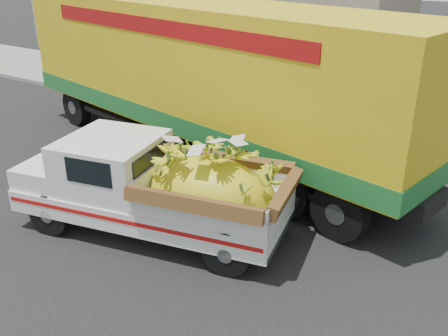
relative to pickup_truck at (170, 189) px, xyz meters
The scene contains 6 objects.
ground 1.49m from the pickup_truck, 139.59° to the right, with size 100.00×100.00×0.00m, color black.
curb 6.08m from the pickup_truck, 98.42° to the left, with size 60.00×0.25×0.15m, color gray.
sidewalk 8.15m from the pickup_truck, 96.25° to the left, with size 60.00×4.00×0.14m, color gray.
building_left 16.62m from the pickup_truck, 122.47° to the left, with size 18.00×6.00×5.00m, color gray.
pickup_truck is the anchor object (origin of this frame).
semi_trailer 4.07m from the pickup_truck, 116.20° to the left, with size 12.09×4.87×3.80m.
Camera 1 is at (6.11, -5.46, 4.92)m, focal length 40.00 mm.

